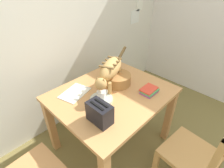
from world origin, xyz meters
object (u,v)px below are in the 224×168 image
at_px(coffee_mug, 102,95).
at_px(toaster, 100,113).
at_px(dining_table, 112,100).
at_px(book_stack, 149,91).
at_px(cat, 110,70).
at_px(wooden_chair_near, 196,155).
at_px(saucer_bowl, 101,99).
at_px(magazine, 75,93).
at_px(wicker_basket, 118,79).

relative_size(coffee_mug, toaster, 0.60).
xyz_separation_m(dining_table, book_stack, (0.25, -0.26, 0.12)).
relative_size(cat, wooden_chair_near, 0.73).
bearing_deg(saucer_bowl, book_stack, -31.16).
relative_size(cat, coffee_mug, 5.66).
relative_size(magazine, wicker_basket, 1.06).
bearing_deg(magazine, cat, -46.49).
bearing_deg(book_stack, dining_table, 133.87).
relative_size(dining_table, saucer_bowl, 5.27).
distance_m(saucer_bowl, wicker_basket, 0.32).
bearing_deg(saucer_bowl, cat, 22.82).
relative_size(coffee_mug, wooden_chair_near, 0.13).
bearing_deg(cat, toaster, 101.77).
height_order(dining_table, cat, cat).
height_order(wicker_basket, toaster, toaster).
distance_m(saucer_bowl, coffee_mug, 0.05).
bearing_deg(wooden_chair_near, book_stack, 83.29).
bearing_deg(toaster, coffee_mug, 43.95).
height_order(saucer_bowl, wicker_basket, wicker_basket).
bearing_deg(magazine, saucer_bowl, -84.31).
bearing_deg(dining_table, wicker_basket, 23.79).
bearing_deg(book_stack, coffee_mug, 148.61).
distance_m(magazine, wooden_chair_near, 1.19).
bearing_deg(toaster, magazine, 79.75).
bearing_deg(cat, magazine, 35.96).
bearing_deg(book_stack, magazine, 134.68).
xyz_separation_m(cat, coffee_mug, (-0.20, -0.08, -0.14)).
distance_m(cat, coffee_mug, 0.26).
bearing_deg(dining_table, wooden_chair_near, -81.33).
bearing_deg(book_stack, wooden_chair_near, -101.67).
xyz_separation_m(saucer_bowl, book_stack, (0.40, -0.24, 0.01)).
bearing_deg(saucer_bowl, wicker_basket, 15.06).
height_order(dining_table, magazine, magazine).
bearing_deg(wicker_basket, book_stack, -73.68).
height_order(cat, book_stack, cat).
height_order(toaster, wooden_chair_near, wooden_chair_near).
distance_m(wicker_basket, toaster, 0.56).
xyz_separation_m(cat, wicker_basket, (0.11, -0.00, -0.15)).
relative_size(magazine, book_stack, 1.71).
relative_size(dining_table, wooden_chair_near, 1.19).
xyz_separation_m(dining_table, cat, (0.05, 0.07, 0.30)).
distance_m(toaster, wooden_chair_near, 0.88).
relative_size(dining_table, magazine, 3.90).
bearing_deg(dining_table, magazine, 135.49).
height_order(saucer_bowl, toaster, toaster).
relative_size(cat, book_stack, 4.10).
xyz_separation_m(coffee_mug, wicker_basket, (0.30, 0.08, -0.01)).
xyz_separation_m(dining_table, coffee_mug, (-0.15, -0.02, 0.16)).
relative_size(cat, magazine, 2.39).
bearing_deg(wooden_chair_near, toaster, 130.75).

